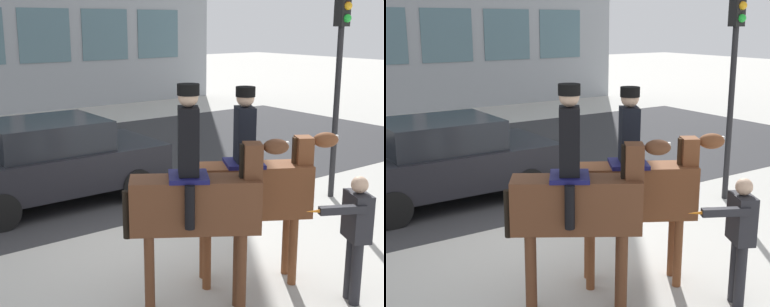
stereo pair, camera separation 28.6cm
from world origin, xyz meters
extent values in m
plane|color=#B2AFA8|center=(0.00, 0.00, 0.00)|extent=(80.00, 80.00, 0.00)
cube|color=#2D2D30|center=(0.00, 4.75, 0.00)|extent=(22.94, 8.50, 0.01)
cube|color=slate|center=(3.78, 12.83, 2.85)|extent=(2.02, 0.02, 2.01)
cube|color=slate|center=(6.31, 12.83, 2.85)|extent=(2.02, 0.02, 2.01)
cube|color=slate|center=(8.83, 12.83, 2.85)|extent=(2.02, 0.02, 2.01)
cube|color=#59331E|center=(-0.46, -2.45, 1.34)|extent=(1.45, 1.14, 0.60)
cylinder|color=#59331E|center=(0.06, -2.60, 0.52)|extent=(0.11, 0.11, 1.04)
cylinder|color=#59331E|center=(-0.10, -2.86, 0.52)|extent=(0.11, 0.11, 1.04)
cylinder|color=#59331E|center=(-0.81, -2.04, 0.52)|extent=(0.11, 0.11, 1.04)
cylinder|color=#59331E|center=(-0.98, -2.30, 0.52)|extent=(0.11, 0.11, 1.04)
cube|color=#59331E|center=(0.08, -2.79, 1.74)|extent=(0.30, 0.31, 0.60)
cube|color=black|center=(-0.02, -2.72, 1.76)|extent=(0.08, 0.09, 0.54)
ellipsoid|color=#59331E|center=(0.29, -2.93, 1.99)|extent=(0.35, 0.32, 0.17)
cube|color=silver|center=(0.37, -2.97, 2.01)|extent=(0.11, 0.10, 0.07)
cylinder|color=black|center=(-1.10, -2.04, 1.24)|extent=(0.09, 0.09, 0.55)
cube|color=#14144C|center=(-0.52, -2.41, 1.67)|extent=(0.62, 0.64, 0.05)
cube|color=black|center=(-0.52, -2.41, 2.07)|extent=(0.36, 0.39, 0.74)
sphere|color=#D1A889|center=(-0.52, -2.41, 2.55)|extent=(0.22, 0.22, 0.22)
cylinder|color=black|center=(-0.52, -2.41, 2.62)|extent=(0.24, 0.24, 0.12)
cylinder|color=black|center=(-0.37, -2.18, 1.41)|extent=(0.11, 0.11, 0.48)
cylinder|color=black|center=(-0.66, -2.64, 1.41)|extent=(0.11, 0.11, 0.48)
cube|color=brown|center=(0.59, -2.19, 1.25)|extent=(1.57, 1.15, 0.67)
cylinder|color=brown|center=(1.15, -2.33, 0.45)|extent=(0.11, 0.11, 0.91)
cylinder|color=brown|center=(1.00, -2.60, 0.45)|extent=(0.11, 0.11, 0.91)
cylinder|color=brown|center=(0.18, -1.78, 0.45)|extent=(0.11, 0.11, 0.91)
cylinder|color=brown|center=(0.03, -2.05, 0.45)|extent=(0.11, 0.11, 0.91)
cube|color=brown|center=(1.18, -2.53, 1.64)|extent=(0.29, 0.31, 0.58)
cube|color=#382314|center=(1.08, -2.47, 1.66)|extent=(0.07, 0.09, 0.52)
ellipsoid|color=brown|center=(1.42, -2.67, 1.88)|extent=(0.38, 0.33, 0.20)
cube|color=silver|center=(1.51, -2.72, 1.90)|extent=(0.13, 0.10, 0.08)
cylinder|color=#382314|center=(-0.12, -1.79, 1.14)|extent=(0.09, 0.09, 0.55)
cube|color=#14144C|center=(0.52, -2.15, 1.60)|extent=(0.64, 0.65, 0.05)
cube|color=black|center=(0.52, -2.15, 1.97)|extent=(0.35, 0.39, 0.68)
sphere|color=#D1A889|center=(0.52, -2.15, 2.42)|extent=(0.22, 0.22, 0.22)
cylinder|color=black|center=(0.52, -2.15, 2.50)|extent=(0.24, 0.24, 0.12)
cylinder|color=black|center=(0.65, -1.92, 1.31)|extent=(0.11, 0.11, 0.54)
cylinder|color=black|center=(0.39, -2.39, 1.31)|extent=(0.11, 0.11, 0.54)
cylinder|color=#232328|center=(1.23, -3.41, 0.40)|extent=(0.13, 0.13, 0.81)
cylinder|color=#232328|center=(1.30, -3.27, 0.40)|extent=(0.13, 0.13, 0.81)
cube|color=#232328|center=(1.26, -3.34, 1.10)|extent=(0.38, 0.46, 0.57)
sphere|color=#D1A889|center=(1.26, -3.34, 1.48)|extent=(0.20, 0.20, 0.20)
cube|color=#232328|center=(0.94, -3.37, 1.25)|extent=(0.53, 0.33, 0.09)
cone|color=orange|center=(0.63, -3.21, 1.25)|extent=(0.18, 0.12, 0.04)
cube|color=black|center=(-0.22, 2.37, 0.67)|extent=(4.10, 1.95, 0.70)
cube|color=black|center=(-0.32, 2.37, 1.30)|extent=(2.05, 1.71, 0.56)
cylinder|color=black|center=(1.05, 1.48, 0.32)|extent=(0.64, 0.23, 0.64)
cylinder|color=black|center=(1.05, 3.27, 0.32)|extent=(0.64, 0.23, 0.64)
cylinder|color=black|center=(-1.49, 1.48, 0.32)|extent=(0.64, 0.23, 0.64)
cylinder|color=black|center=(4.28, -0.51, 1.62)|extent=(0.11, 0.11, 3.25)
cube|color=black|center=(4.28, -0.51, 3.61)|extent=(0.24, 0.19, 0.72)
sphere|color=orange|center=(4.28, -0.63, 3.61)|extent=(0.15, 0.15, 0.15)
sphere|color=green|center=(4.28, -0.63, 3.39)|extent=(0.15, 0.15, 0.15)
camera|label=1|loc=(-3.80, -6.99, 3.31)|focal=50.00mm
camera|label=2|loc=(-3.56, -7.15, 3.31)|focal=50.00mm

